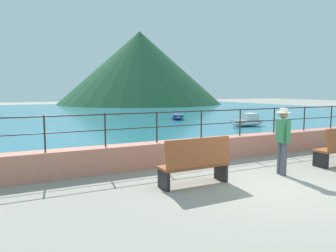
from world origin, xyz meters
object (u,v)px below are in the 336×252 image
object	(u,v)px
bench_main	(196,162)
person_walking	(283,138)
boat_0	(248,121)
boat_1	(177,117)

from	to	relation	value
bench_main	person_walking	world-z (taller)	person_walking
boat_0	boat_1	distance (m)	6.19
person_walking	boat_1	world-z (taller)	person_walking
bench_main	boat_0	xyz separation A→B (m)	(9.31, 8.93, -0.23)
bench_main	boat_0	bearing A→B (deg)	43.81
bench_main	boat_1	bearing A→B (deg)	62.65
person_walking	boat_1	xyz separation A→B (m)	(5.17, 15.10, -0.72)
person_walking	bench_main	bearing A→B (deg)	175.80
bench_main	boat_0	distance (m)	12.90
bench_main	boat_1	size ratio (longest dim) A/B	0.69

